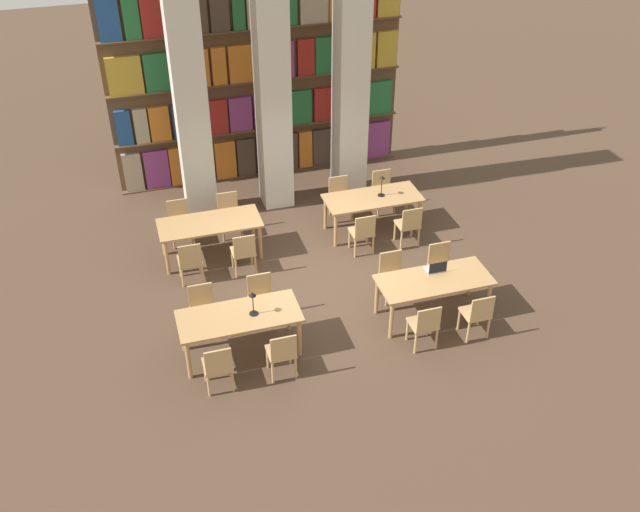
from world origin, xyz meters
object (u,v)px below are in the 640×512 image
object	(u,v)px
chair_8	(190,260)
reading_table_3	(373,201)
chair_7	(441,265)
chair_15	(383,190)
chair_11	(229,213)
chair_14	(409,224)
chair_4	(425,324)
chair_13	(340,196)
pillar_center	(272,66)
chair_2	(282,353)
chair_10	(244,251)
reading_table_0	(239,320)
chair_6	(477,314)
desk_lamp_0	(253,300)
laptop	(436,269)
chair_12	(363,232)
pillar_left	(187,75)
pillar_right	(351,57)
chair_5	(392,274)
reading_table_2	(210,226)
desk_lamp_1	(382,182)
reading_table_1	(434,283)
chair_1	(203,308)
chair_3	(261,298)
chair_0	(218,366)

from	to	relation	value
chair_8	reading_table_3	xyz separation A→B (m)	(3.72, 0.69, 0.21)
chair_7	chair_15	world-z (taller)	same
chair_11	chair_14	xyz separation A→B (m)	(3.24, -1.40, 0.00)
chair_4	chair_11	bearing A→B (deg)	118.85
chair_15	chair_13	bearing A→B (deg)	0.00
chair_8	reading_table_3	bearing A→B (deg)	10.48
chair_15	reading_table_3	bearing A→B (deg)	54.66
pillar_center	chair_11	world-z (taller)	pillar_center
chair_2	chair_10	bearing A→B (deg)	90.01
reading_table_0	chair_6	distance (m)	3.82
chair_7	chair_11	distance (m)	4.31
chair_10	reading_table_3	bearing A→B (deg)	14.07
reading_table_0	desk_lamp_0	xyz separation A→B (m)	(0.23, -0.04, 0.37)
chair_6	laptop	world-z (taller)	laptop
chair_12	laptop	bearing A→B (deg)	-72.41
pillar_left	pillar_right	xyz separation A→B (m)	(3.23, 0.00, 0.00)
chair_5	reading_table_2	xyz separation A→B (m)	(-2.81, 2.14, 0.21)
desk_lamp_0	reading_table_3	bearing A→B (deg)	43.28
chair_5	pillar_left	bearing A→B (deg)	-54.15
laptop	chair_10	size ratio (longest dim) A/B	0.37
chair_15	desk_lamp_1	distance (m)	0.96
chair_10	chair_14	bearing A→B (deg)	-0.16
chair_2	desk_lamp_0	bearing A→B (deg)	112.38
chair_5	reading_table_1	bearing A→B (deg)	123.15
pillar_right	reading_table_0	bearing A→B (deg)	-126.44
chair_4	chair_5	world-z (taller)	same
chair_1	chair_14	bearing A→B (deg)	-161.49
chair_3	reading_table_3	size ratio (longest dim) A/B	0.46
reading_table_2	pillar_left	bearing A→B (deg)	87.84
chair_0	chair_13	xyz separation A→B (m)	(3.27, 4.20, 0.00)
chair_12	chair_13	world-z (taller)	same
chair_4	chair_12	bearing A→B (deg)	90.70
desk_lamp_0	chair_2	bearing A→B (deg)	-67.62
chair_11	chair_1	bearing A→B (deg)	70.90
desk_lamp_0	reading_table_3	size ratio (longest dim) A/B	0.22
reading_table_1	chair_8	bearing A→B (deg)	150.39
chair_4	reading_table_3	distance (m)	3.55
chair_10	desk_lamp_1	xyz separation A→B (m)	(2.92, 0.70, 0.60)
laptop	desk_lamp_1	distance (m)	2.63
laptop	chair_10	bearing A→B (deg)	-33.49
chair_0	chair_4	size ratio (longest dim) A/B	1.00
chair_13	chair_15	bearing A→B (deg)	-180.00
reading_table_0	desk_lamp_0	world-z (taller)	desk_lamp_0
chair_0	reading_table_2	size ratio (longest dim) A/B	0.46
chair_2	chair_15	bearing A→B (deg)	52.37
chair_1	chair_7	world-z (taller)	same
chair_15	desk_lamp_1	size ratio (longest dim) A/B	1.94
chair_2	reading_table_3	size ratio (longest dim) A/B	0.46
chair_12	chair_13	bearing A→B (deg)	90.00
chair_8	reading_table_3	distance (m)	3.79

